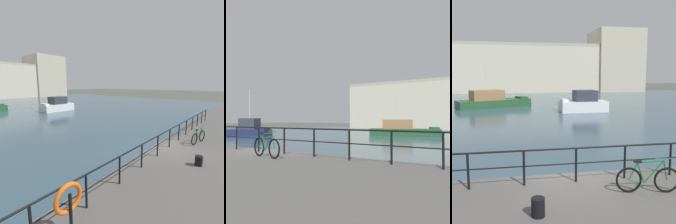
# 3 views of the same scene
# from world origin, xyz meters

# --- Properties ---
(ground_plane) EXTENTS (240.00, 240.00, 0.00)m
(ground_plane) POSITION_xyz_m (0.00, 0.00, 0.00)
(ground_plane) COLOR #4C5147
(water_basin) EXTENTS (80.00, 60.00, 0.01)m
(water_basin) POSITION_xyz_m (0.00, 30.20, 0.01)
(water_basin) COLOR #385160
(water_basin) RESTS_ON ground_plane
(moored_blue_motorboat) EXTENTS (6.44, 4.62, 6.25)m
(moored_blue_motorboat) POSITION_xyz_m (-21.55, 15.39, 0.85)
(moored_blue_motorboat) COLOR navy
(moored_blue_motorboat) RESTS_ON water_basin
(moored_green_narrowboat) EXTENTS (9.51, 6.24, 5.86)m
(moored_green_narrowboat) POSITION_xyz_m (-4.54, 27.11, 0.84)
(moored_green_narrowboat) COLOR #23512D
(moored_green_narrowboat) RESTS_ON water_basin
(quay_railing) EXTENTS (22.04, 0.07, 1.08)m
(quay_railing) POSITION_xyz_m (-1.57, -0.75, 1.57)
(quay_railing) COLOR black
(quay_railing) RESTS_ON quay_promenade
(parked_bicycle) EXTENTS (1.75, 0.38, 0.98)m
(parked_bicycle) POSITION_xyz_m (1.77, -1.87, 1.23)
(parked_bicycle) COLOR black
(parked_bicycle) RESTS_ON quay_promenade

